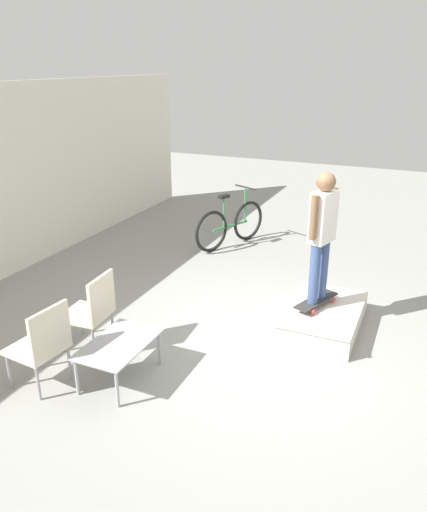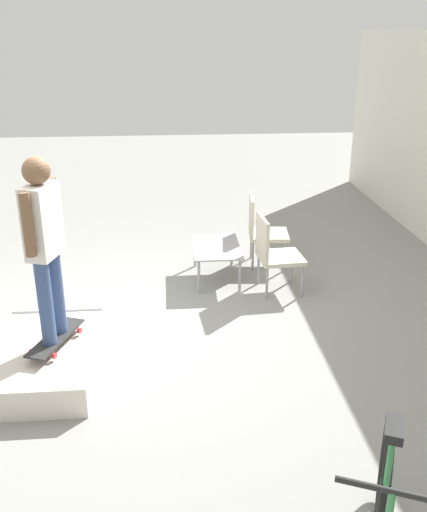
# 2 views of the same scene
# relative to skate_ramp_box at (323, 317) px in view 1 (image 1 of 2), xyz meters

# --- Properties ---
(ground_plane) EXTENTS (24.00, 24.00, 0.00)m
(ground_plane) POSITION_rel_skate_ramp_box_xyz_m (-0.84, 0.59, -0.14)
(ground_plane) COLOR gray
(skate_ramp_box) EXTENTS (1.46, 0.92, 0.31)m
(skate_ramp_box) POSITION_rel_skate_ramp_box_xyz_m (0.00, 0.00, 0.00)
(skate_ramp_box) COLOR silver
(skate_ramp_box) RESTS_ON ground_plane
(skateboard_on_ramp) EXTENTS (0.78, 0.45, 0.07)m
(skateboard_on_ramp) POSITION_rel_skate_ramp_box_xyz_m (-0.00, 0.11, 0.23)
(skateboard_on_ramp) COLOR #2D2D2D
(skateboard_on_ramp) RESTS_ON skate_ramp_box
(person_skater) EXTENTS (0.55, 0.30, 1.68)m
(person_skater) POSITION_rel_skate_ramp_box_xyz_m (-0.00, 0.11, 1.22)
(person_skater) COLOR #384C7A
(person_skater) RESTS_ON skateboard_on_ramp
(coffee_table) EXTENTS (0.95, 0.60, 0.45)m
(coffee_table) POSITION_rel_skate_ramp_box_xyz_m (-2.05, 1.78, 0.26)
(coffee_table) COLOR #9E9EA3
(coffee_table) RESTS_ON ground_plane
(patio_chair_left) EXTENTS (0.57, 0.57, 0.96)m
(patio_chair_left) POSITION_rel_skate_ramp_box_xyz_m (-2.47, 2.44, 0.39)
(patio_chair_left) COLOR #99999E
(patio_chair_left) RESTS_ON ground_plane
(patio_chair_right) EXTENTS (0.56, 0.56, 0.96)m
(patio_chair_right) POSITION_rel_skate_ramp_box_xyz_m (-1.62, 2.44, 0.39)
(patio_chair_right) COLOR #99999E
(patio_chair_right) RESTS_ON ground_plane
(bicycle) EXTENTS (1.63, 0.77, 1.08)m
(bicycle) POSITION_rel_skate_ramp_box_xyz_m (2.42, 2.30, 0.27)
(bicycle) COLOR black
(bicycle) RESTS_ON ground_plane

